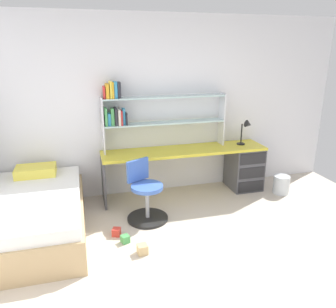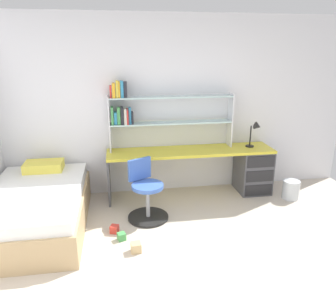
{
  "view_description": "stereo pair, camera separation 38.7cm",
  "coord_description": "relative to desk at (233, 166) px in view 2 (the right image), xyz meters",
  "views": [
    {
      "loc": [
        -1.1,
        -2.08,
        2.08
      ],
      "look_at": [
        -0.14,
        1.48,
        0.89
      ],
      "focal_mm": 34.85,
      "sensor_mm": 36.0,
      "label": 1
    },
    {
      "loc": [
        -0.73,
        -2.16,
        2.08
      ],
      "look_at": [
        -0.14,
        1.48,
        0.89
      ],
      "focal_mm": 34.85,
      "sensor_mm": 36.0,
      "label": 2
    }
  ],
  "objects": [
    {
      "name": "toy_block_natural_2",
      "position": [
        -1.54,
        -1.32,
        -0.36
      ],
      "size": [
        0.11,
        0.11,
        0.1
      ],
      "primitive_type": "cube",
      "rotation": [
        0.0,
        0.0,
        1.66
      ],
      "color": "tan",
      "rests_on": "ground_plane"
    },
    {
      "name": "room_shell",
      "position": [
        -2.16,
        -0.98,
        0.87
      ],
      "size": [
        5.63,
        5.96,
        2.56
      ],
      "color": "silver",
      "rests_on": "ground_plane"
    },
    {
      "name": "bed_platform",
      "position": [
        -2.68,
        -0.63,
        -0.16
      ],
      "size": [
        1.14,
        1.81,
        0.63
      ],
      "color": "tan",
      "rests_on": "ground_plane"
    },
    {
      "name": "swivel_chair",
      "position": [
        -1.35,
        -0.59,
        -0.12
      ],
      "size": [
        0.52,
        0.52,
        0.76
      ],
      "color": "black",
      "rests_on": "ground_plane"
    },
    {
      "name": "toy_block_green_0",
      "position": [
        -1.69,
        -1.06,
        -0.37
      ],
      "size": [
        0.11,
        0.11,
        0.09
      ],
      "primitive_type": "cube",
      "rotation": [
        0.0,
        0.0,
        1.9
      ],
      "color": "#479E51",
      "rests_on": "ground_plane"
    },
    {
      "name": "desk",
      "position": [
        0.0,
        0.0,
        0.0
      ],
      "size": [
        2.39,
        0.52,
        0.7
      ],
      "color": "gold",
      "rests_on": "ground_plane"
    },
    {
      "name": "desk_lamp",
      "position": [
        0.31,
        -0.01,
        0.54
      ],
      "size": [
        0.2,
        0.17,
        0.38
      ],
      "color": "black",
      "rests_on": "desk"
    },
    {
      "name": "waste_bin",
      "position": [
        0.77,
        -0.36,
        -0.28
      ],
      "size": [
        0.24,
        0.24,
        0.27
      ],
      "primitive_type": "cylinder",
      "color": "silver",
      "rests_on": "ground_plane"
    },
    {
      "name": "ground_plane",
      "position": [
        -0.96,
        -2.2,
        -0.42
      ],
      "size": [
        5.63,
        5.96,
        0.02
      ],
      "primitive_type": "cube",
      "color": "beige"
    },
    {
      "name": "toy_block_red_1",
      "position": [
        -1.77,
        -0.89,
        -0.37
      ],
      "size": [
        0.12,
        0.12,
        0.09
      ],
      "primitive_type": "cube",
      "rotation": [
        0.0,
        0.0,
        1.21
      ],
      "color": "red",
      "rests_on": "ground_plane"
    },
    {
      "name": "bookshelf_hutch",
      "position": [
        -1.19,
        0.14,
        0.85
      ],
      "size": [
        1.77,
        0.22,
        0.98
      ],
      "color": "silver",
      "rests_on": "desk"
    }
  ]
}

